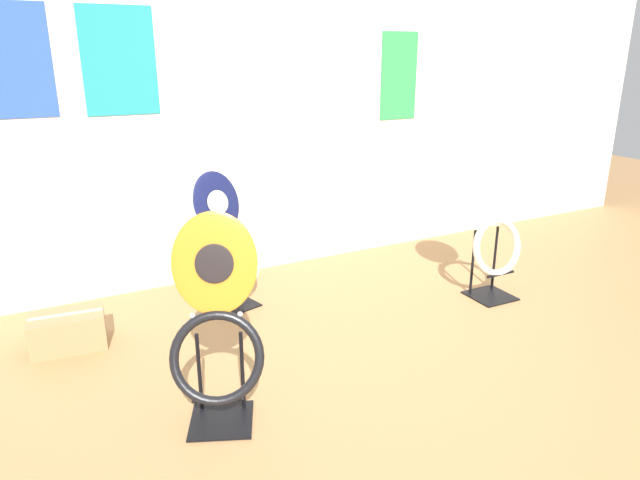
% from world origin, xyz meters
% --- Properties ---
extents(ground_plane, '(14.00, 14.00, 0.00)m').
position_xyz_m(ground_plane, '(0.00, 0.00, 0.00)').
color(ground_plane, '#A37547').
extents(wall_back, '(8.00, 0.07, 2.60)m').
position_xyz_m(wall_back, '(-0.00, 2.14, 1.30)').
color(wall_back, silver).
rests_on(wall_back, ground_plane).
extents(toilet_seat_display_white_plain, '(0.40, 0.29, 0.98)m').
position_xyz_m(toilet_seat_display_white_plain, '(1.14, 0.87, 0.46)').
color(toilet_seat_display_white_plain, black).
rests_on(toilet_seat_display_white_plain, ground_plane).
extents(toilet_seat_display_orange_sun, '(0.48, 0.43, 0.95)m').
position_xyz_m(toilet_seat_display_orange_sun, '(-0.94, 0.43, 0.45)').
color(toilet_seat_display_orange_sun, black).
rests_on(toilet_seat_display_orange_sun, ground_plane).
extents(toilet_seat_display_navy_moon, '(0.45, 0.42, 0.88)m').
position_xyz_m(toilet_seat_display_navy_moon, '(-0.48, 1.61, 0.42)').
color(toilet_seat_display_navy_moon, black).
rests_on(toilet_seat_display_navy_moon, ground_plane).
extents(storage_box, '(0.42, 0.29, 0.20)m').
position_xyz_m(storage_box, '(-1.48, 1.48, 0.10)').
color(storage_box, '#93754C').
rests_on(storage_box, ground_plane).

